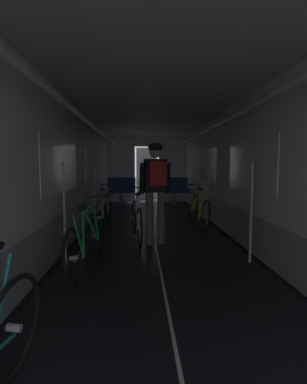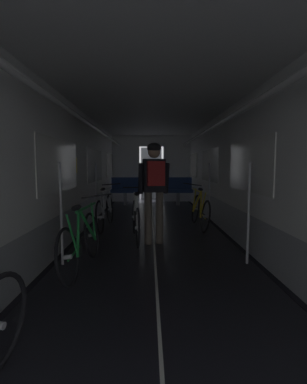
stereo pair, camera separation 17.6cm
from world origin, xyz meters
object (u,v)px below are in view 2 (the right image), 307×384
at_px(bench_seat_far_left, 125,188).
at_px(bicycle_white_in_aisle, 136,219).
at_px(bench_seat_far_right, 178,188).
at_px(person_cyclist_aisle, 154,182).
at_px(bicycle_yellow, 200,210).
at_px(bicycle_silver, 105,211).
at_px(bicycle_green, 82,241).

height_order(bench_seat_far_left, bicycle_white_in_aisle, bench_seat_far_left).
bearing_deg(bench_seat_far_right, person_cyclist_aisle, -100.23).
bearing_deg(person_cyclist_aisle, bicycle_yellow, 52.24).
bearing_deg(bicycle_silver, bench_seat_far_left, 88.09).
relative_size(bench_seat_far_left, person_cyclist_aisle, 0.57).
xyz_separation_m(bench_seat_far_left, bicycle_green, (-0.05, -6.19, -0.19)).
xyz_separation_m(bench_seat_far_left, bench_seat_far_right, (1.80, 0.00, 0.00)).
distance_m(bench_seat_far_right, bicycle_white_in_aisle, 4.86).
distance_m(bench_seat_far_right, bicycle_silver, 4.17).
bearing_deg(bicycle_white_in_aisle, bicycle_green, -112.84).
relative_size(bench_seat_far_right, bicycle_white_in_aisle, 0.58).
bearing_deg(bench_seat_far_left, bicycle_yellow, -62.28).
bearing_deg(person_cyclist_aisle, bicycle_green, -127.84).
bearing_deg(bicycle_yellow, bicycle_silver, -178.88).
bearing_deg(bicycle_green, person_cyclist_aisle, 52.16).
bearing_deg(bicycle_white_in_aisle, bench_seat_far_left, 97.03).
bearing_deg(bench_seat_far_right, bicycle_green, -106.63).
distance_m(bicycle_silver, person_cyclist_aisle, 1.77).
height_order(bench_seat_far_left, bench_seat_far_right, same).
height_order(bench_seat_far_right, bicycle_silver, bench_seat_far_right).
bearing_deg(person_cyclist_aisle, bench_seat_far_left, 100.33).
bearing_deg(bicycle_white_in_aisle, bicycle_silver, 124.95).
distance_m(bench_seat_far_right, bicycle_yellow, 3.66).
height_order(bench_seat_far_left, person_cyclist_aisle, person_cyclist_aisle).
xyz_separation_m(bicycle_yellow, person_cyclist_aisle, (-1.02, -1.31, 0.69)).
xyz_separation_m(bicycle_yellow, bicycle_silver, (-2.04, -0.04, 0.00)).
distance_m(bench_seat_far_left, bicycle_silver, 3.70).
xyz_separation_m(bench_seat_far_left, bicycle_silver, (-0.12, -3.69, -0.18)).
relative_size(bench_seat_far_right, person_cyclist_aisle, 0.57).
distance_m(bicycle_yellow, bicycle_silver, 2.04).
xyz_separation_m(bicycle_green, bicycle_white_in_aisle, (0.63, 1.49, 0.00)).
relative_size(bench_seat_far_left, bicycle_green, 0.58).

